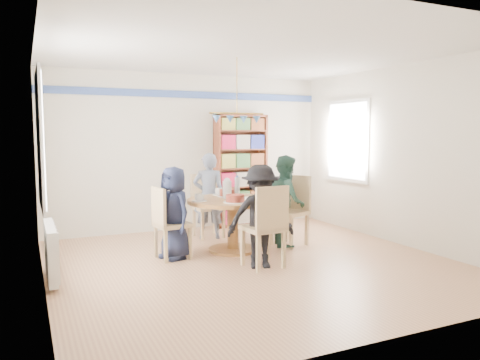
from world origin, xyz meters
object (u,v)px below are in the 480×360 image
chair_left (167,220)px  chair_right (293,207)px  chair_near (267,223)px  person_far (209,196)px  bookshelf (241,172)px  chair_far (206,202)px  person_left (174,213)px  dining_table (233,212)px  radiator (51,251)px  person_right (286,200)px  person_near (261,217)px

chair_left → chair_right: bearing=1.1°
chair_near → person_far: person_far is taller
bookshelf → chair_far: bearing=-147.1°
person_left → dining_table: bearing=73.5°
chair_left → radiator: bearing=-166.5°
dining_table → person_right: bearing=-0.3°
chair_left → person_right: 1.86m
chair_far → person_near: 1.99m
chair_left → chair_near: 1.38m
chair_far → bookshelf: size_ratio=0.51×
person_right → person_near: 1.28m
chair_right → bookshelf: bearing=93.8°
radiator → chair_near: size_ratio=0.96×
radiator → person_far: 2.77m
chair_left → person_near: size_ratio=0.75×
chair_left → person_left: size_ratio=0.78×
dining_table → person_near: (-0.02, -0.91, 0.09)m
chair_left → person_right: size_ratio=0.71×
radiator → chair_right: 3.46m
chair_near → bookshelf: 2.80m
radiator → person_far: person_far is taller
dining_table → chair_near: size_ratio=1.25×
chair_left → bookshelf: size_ratio=0.48×
person_far → dining_table: bearing=111.6°
chair_left → person_near: 1.30m
dining_table → chair_right: size_ratio=1.24×
chair_left → person_right: person_right is taller
chair_left → person_left: bearing=1.2°
chair_left → bookshelf: bearing=42.2°
bookshelf → dining_table: bearing=-118.3°
radiator → chair_far: chair_far is taller
chair_far → chair_left: bearing=-131.4°
chair_near → person_far: size_ratio=0.76×
dining_table → person_near: bearing=-91.6°
person_far → person_near: bearing=110.3°
chair_far → person_right: (0.87, -1.09, 0.12)m
person_near → bookshelf: bearing=85.5°
chair_left → chair_right: 1.98m
chair_far → bookshelf: 1.13m
person_right → bookshelf: 1.68m
chair_far → bookshelf: (0.88, 0.57, 0.43)m
chair_right → bookshelf: size_ratio=0.52×
dining_table → chair_left: 0.98m
person_right → person_left: bearing=111.3°
chair_right → person_far: person_far is taller
chair_left → person_far: (0.96, 0.95, 0.15)m
person_near → person_far: bearing=104.9°
dining_table → chair_right: chair_right is taller
chair_right → chair_far: 1.47m
chair_far → chair_near: chair_near is taller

